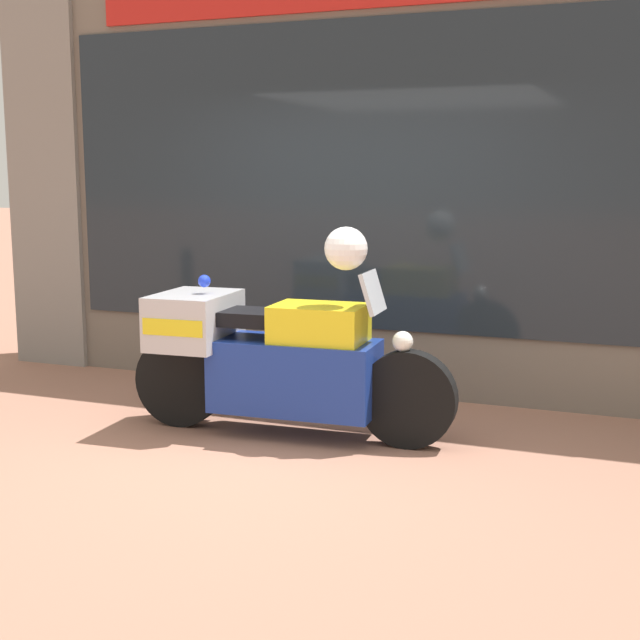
{
  "coord_description": "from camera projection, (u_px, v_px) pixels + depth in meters",
  "views": [
    {
      "loc": [
        2.36,
        -5.04,
        1.83
      ],
      "look_at": [
        -0.03,
        0.97,
        0.74
      ],
      "focal_mm": 50.0,
      "sensor_mm": 36.0,
      "label": 1
    }
  ],
  "objects": [
    {
      "name": "shop_building",
      "position": [
        326.0,
        182.0,
        7.46
      ],
      "size": [
        7.0,
        0.55,
        3.46
      ],
      "color": "#6B6056",
      "rests_on": "ground"
    },
    {
      "name": "white_helmet",
      "position": [
        346.0,
        249.0,
        5.88
      ],
      "size": [
        0.29,
        0.29,
        0.29
      ],
      "primitive_type": "sphere",
      "color": "white",
      "rests_on": "paramedic_motorcycle"
    },
    {
      "name": "paramedic_motorcycle",
      "position": [
        271.0,
        356.0,
        6.18
      ],
      "size": [
        2.34,
        0.72,
        1.17
      ],
      "rotation": [
        0.0,
        0.0,
        0.06
      ],
      "color": "black",
      "rests_on": "ground"
    },
    {
      "name": "window_display",
      "position": [
        404.0,
        333.0,
        7.45
      ],
      "size": [
        5.77,
        0.3,
        2.08
      ],
      "color": "slate",
      "rests_on": "ground"
    },
    {
      "name": "ground_plane",
      "position": [
        269.0,
        456.0,
        5.78
      ],
      "size": [
        60.0,
        60.0,
        0.0
      ],
      "primitive_type": "plane",
      "color": "#9E6B56"
    }
  ]
}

